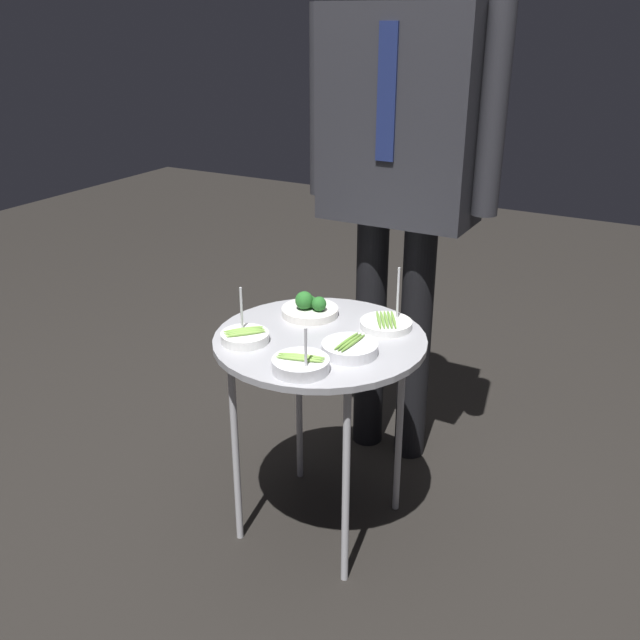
% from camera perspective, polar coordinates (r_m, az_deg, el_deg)
% --- Properties ---
extents(ground_plane, '(8.00, 8.00, 0.00)m').
position_cam_1_polar(ground_plane, '(2.26, 0.00, -15.83)').
color(ground_plane, black).
extents(serving_cart, '(0.58, 0.58, 0.62)m').
position_cam_1_polar(serving_cart, '(1.95, 0.00, -2.75)').
color(serving_cart, '#939399').
rests_on(serving_cart, ground_plane).
extents(bowl_broccoli_near_rim, '(0.16, 0.16, 0.07)m').
position_cam_1_polar(bowl_broccoli_near_rim, '(2.05, -0.82, 0.94)').
color(bowl_broccoli_near_rim, silver).
rests_on(bowl_broccoli_near_rim, serving_cart).
extents(bowl_asparagus_back_left, '(0.14, 0.14, 0.04)m').
position_cam_1_polar(bowl_asparagus_back_left, '(1.82, 2.39, -2.29)').
color(bowl_asparagus_back_left, silver).
rests_on(bowl_asparagus_back_left, serving_cart).
extents(bowl_asparagus_far_rim, '(0.13, 0.13, 0.14)m').
position_cam_1_polar(bowl_asparagus_far_rim, '(1.90, -6.03, -1.31)').
color(bowl_asparagus_far_rim, white).
rests_on(bowl_asparagus_far_rim, serving_cart).
extents(bowl_asparagus_front_left, '(0.14, 0.14, 0.17)m').
position_cam_1_polar(bowl_asparagus_front_left, '(1.99, 5.32, -0.26)').
color(bowl_asparagus_front_left, white).
rests_on(bowl_asparagus_front_left, serving_cart).
extents(bowl_asparagus_mid_left, '(0.14, 0.14, 0.13)m').
position_cam_1_polar(bowl_asparagus_mid_left, '(1.74, -1.55, -3.57)').
color(bowl_asparagus_mid_left, silver).
rests_on(bowl_asparagus_mid_left, serving_cart).
extents(waiter_figure, '(0.62, 0.23, 1.68)m').
position_cam_1_polar(waiter_figure, '(2.21, 6.49, 13.86)').
color(waiter_figure, black).
rests_on(waiter_figure, ground_plane).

